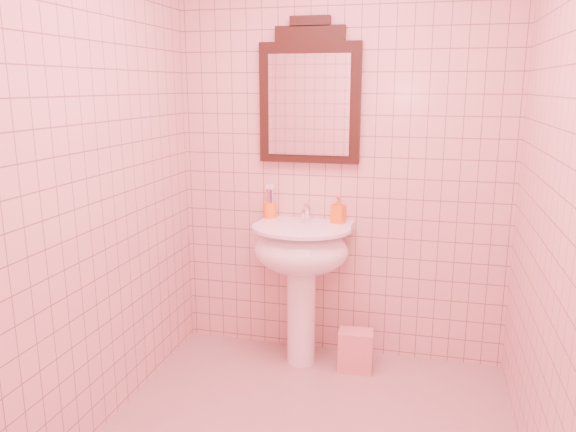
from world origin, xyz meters
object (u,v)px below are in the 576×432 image
(soap_dispenser, at_px, (338,210))
(mirror, at_px, (310,97))
(pedestal_sink, at_px, (301,259))
(toothbrush_cup, at_px, (270,209))
(towel, at_px, (355,350))

(soap_dispenser, bearing_deg, mirror, 176.77)
(pedestal_sink, relative_size, mirror, 1.03)
(toothbrush_cup, distance_m, soap_dispenser, 0.43)
(soap_dispenser, bearing_deg, towel, -31.73)
(mirror, distance_m, towel, 1.53)
(mirror, bearing_deg, toothbrush_cup, -171.65)
(mirror, height_order, soap_dispenser, mirror)
(toothbrush_cup, xyz_separation_m, towel, (0.57, -0.18, -0.79))
(mirror, relative_size, towel, 3.40)
(mirror, height_order, toothbrush_cup, mirror)
(mirror, relative_size, toothbrush_cup, 4.58)
(toothbrush_cup, height_order, towel, toothbrush_cup)
(pedestal_sink, relative_size, soap_dispenser, 5.31)
(toothbrush_cup, relative_size, towel, 0.74)
(pedestal_sink, bearing_deg, toothbrush_cup, 144.80)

